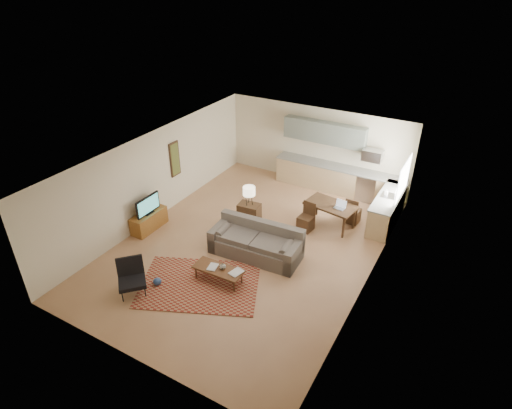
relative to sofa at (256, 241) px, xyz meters
The scene contains 25 objects.
room 1.03m from the sofa, 136.93° to the left, with size 9.00×9.00×9.00m.
kitchen_counter_back 4.54m from the sofa, 82.97° to the left, with size 4.26×0.64×0.92m, color tan, non-canonical shape.
kitchen_counter_right 4.21m from the sofa, 52.11° to the left, with size 0.64×2.26×0.92m, color tan, non-canonical shape.
kitchen_range 4.80m from the sofa, 69.81° to the left, with size 0.62×0.62×0.90m, color #A5A8AD.
kitchen_microwave 4.94m from the sofa, 69.90° to the left, with size 0.62×0.40×0.35m, color #A5A8AD.
upper_cabinets 4.89m from the sofa, 90.55° to the left, with size 2.80×0.34×0.70m, color slate.
window_right 4.54m from the sofa, 49.03° to the left, with size 0.02×1.40×1.05m, color white.
wall_art_left 3.92m from the sofa, 161.02° to the left, with size 0.06×0.42×1.10m, color olive, non-canonical shape.
triptych 4.99m from the sofa, 95.30° to the left, with size 1.70×0.04×0.50m, color beige, non-canonical shape.
rug 1.88m from the sofa, 108.98° to the right, with size 2.83×1.96×0.02m, color maroon.
sofa is the anchor object (origin of this frame).
coffee_table 1.42m from the sofa, 101.18° to the right, with size 1.26×0.50×0.38m, color #4B2A15, non-canonical shape.
book_a 1.52m from the sofa, 110.01° to the right, with size 0.28×0.34×0.03m, color maroon.
book_b 1.27m from the sofa, 86.54° to the right, with size 0.32×0.39×0.03m, color navy.
vase 1.33m from the sofa, 97.44° to the right, with size 0.18×0.18×0.17m, color black.
armchair 3.26m from the sofa, 123.37° to the right, with size 0.72×0.72×0.82m, color black, non-canonical shape.
tv_credenza 3.38m from the sofa, behind, with size 0.45×1.16×0.54m, color brown, non-canonical shape.
tv 3.35m from the sofa, behind, with size 0.09×0.89×0.54m, color black, non-canonical shape.
console_table 1.46m from the sofa, 127.10° to the left, with size 0.63×0.42×0.73m, color #332013, non-canonical shape.
table_lamp 1.57m from the sofa, 127.10° to the left, with size 0.36×0.36×0.59m, color beige, non-canonical shape.
dining_table 2.62m from the sofa, 63.23° to the left, with size 1.44×0.82×0.73m, color #332013, non-canonical shape.
dining_chair_near 1.91m from the sofa, 69.99° to the left, with size 0.41×0.43×0.85m, color #332013, non-canonical shape.
dining_chair_far 3.35m from the sofa, 59.39° to the left, with size 0.40×0.42×0.84m, color #332013, non-canonical shape.
laptop 2.71m from the sofa, 56.81° to the left, with size 0.31×0.23×0.23m, color #A5A8AD, non-canonical shape.
soap_bottle 4.18m from the sofa, 53.15° to the left, with size 0.09×0.09×0.19m, color beige.
Camera 1 is at (4.92, -8.38, 6.91)m, focal length 30.00 mm.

